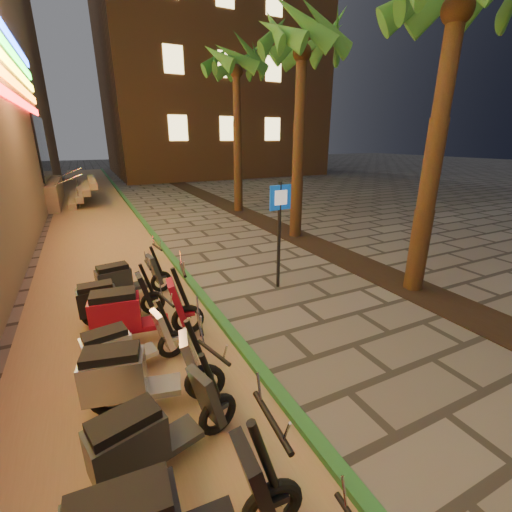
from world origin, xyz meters
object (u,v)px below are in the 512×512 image
scooter_4 (153,434)px  scooter_6 (124,347)px  pedestrian_sign (280,221)px  scooter_5 (137,375)px  scooter_7 (134,313)px  scooter_8 (111,300)px  scooter_9 (126,279)px

scooter_4 → scooter_6: scooter_4 is taller
pedestrian_sign → scooter_5: bearing=-148.5°
scooter_7 → scooter_8: bearing=115.7°
scooter_6 → scooter_7: 0.83m
pedestrian_sign → scooter_4: bearing=-139.4°
pedestrian_sign → scooter_4: (-3.46, -3.52, -1.06)m
scooter_7 → scooter_9: bearing=95.6°
scooter_4 → scooter_8: scooter_4 is taller
scooter_6 → scooter_8: size_ratio=0.98×
scooter_5 → scooter_8: 2.50m
scooter_5 → scooter_8: scooter_5 is taller
pedestrian_sign → scooter_7: size_ratio=1.33×
scooter_6 → scooter_8: (-0.03, 1.68, 0.01)m
pedestrian_sign → scooter_8: bearing=176.1°
scooter_5 → scooter_9: bearing=98.3°
pedestrian_sign → scooter_7: (-3.29, -0.96, -1.01)m
scooter_8 → scooter_9: (0.36, 0.87, 0.01)m
pedestrian_sign → scooter_6: bearing=-158.6°
scooter_6 → scooter_8: bearing=81.0°
scooter_5 → scooter_7: 1.61m
scooter_5 → scooter_9: scooter_5 is taller
pedestrian_sign → scooter_8: size_ratio=1.59×
scooter_4 → scooter_8: (-0.11, 3.45, -0.03)m
pedestrian_sign → scooter_5: (-3.47, -2.56, -1.04)m
scooter_4 → scooter_5: (-0.01, 0.96, 0.02)m
scooter_5 → scooter_7: scooter_7 is taller
scooter_7 → scooter_9: (0.07, 1.76, -0.08)m
scooter_6 → scooter_7: bearing=62.2°
scooter_5 → scooter_8: (-0.11, 2.49, -0.06)m
pedestrian_sign → scooter_4: pedestrian_sign is taller
scooter_7 → scooter_9: size_ratio=1.16×
scooter_6 → pedestrian_sign: bearing=16.2°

